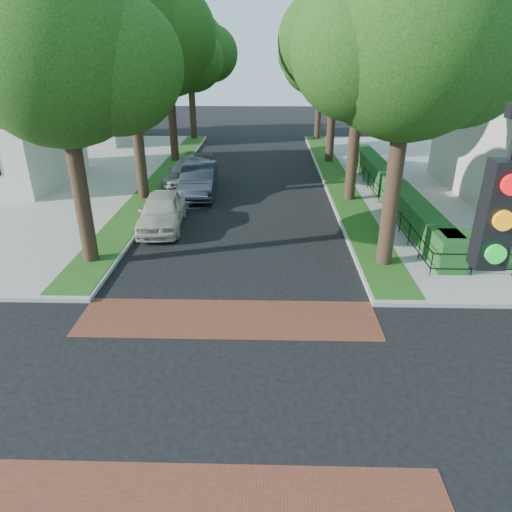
# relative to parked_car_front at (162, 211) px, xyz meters

# --- Properties ---
(ground) EXTENTS (120.00, 120.00, 0.00)m
(ground) POSITION_rel_parked_car_front_xyz_m (3.60, -10.85, -0.79)
(ground) COLOR black
(ground) RESTS_ON ground
(crosswalk_far) EXTENTS (9.00, 2.20, 0.01)m
(crosswalk_far) POSITION_rel_parked_car_front_xyz_m (3.60, -7.65, -0.78)
(crosswalk_far) COLOR brown
(crosswalk_far) RESTS_ON ground
(grass_strip_ne) EXTENTS (1.60, 29.80, 0.02)m
(grass_strip_ne) POSITION_rel_parked_car_front_xyz_m (9.00, 8.25, -0.63)
(grass_strip_ne) COLOR #214714
(grass_strip_ne) RESTS_ON sidewalk_ne
(grass_strip_nw) EXTENTS (1.60, 29.80, 0.02)m
(grass_strip_nw) POSITION_rel_parked_car_front_xyz_m (-1.80, 8.25, -0.63)
(grass_strip_nw) COLOR #214714
(grass_strip_nw) RESTS_ON sidewalk_nw
(tree_right_near) EXTENTS (7.75, 6.67, 10.66)m
(tree_right_near) POSITION_rel_parked_car_front_xyz_m (9.20, -3.61, 6.84)
(tree_right_near) COLOR black
(tree_right_near) RESTS_ON sidewalk_ne
(tree_right_mid) EXTENTS (8.25, 7.09, 11.22)m
(tree_right_mid) POSITION_rel_parked_car_front_xyz_m (9.21, 4.40, 7.20)
(tree_right_mid) COLOR black
(tree_right_mid) RESTS_ON sidewalk_ne
(tree_right_far) EXTENTS (7.25, 6.23, 9.74)m
(tree_right_far) POSITION_rel_parked_car_front_xyz_m (9.20, 13.37, 6.12)
(tree_right_far) COLOR black
(tree_right_far) RESTS_ON sidewalk_ne
(tree_right_back) EXTENTS (7.50, 6.45, 10.20)m
(tree_right_back) POSITION_rel_parked_car_front_xyz_m (9.20, 22.38, 6.48)
(tree_right_back) COLOR black
(tree_right_back) RESTS_ON sidewalk_ne
(tree_left_near) EXTENTS (7.50, 6.45, 10.20)m
(tree_left_near) POSITION_rel_parked_car_front_xyz_m (-1.80, -3.62, 6.48)
(tree_left_near) COLOR black
(tree_left_near) RESTS_ON sidewalk_nw
(tree_left_mid) EXTENTS (8.00, 6.88, 11.48)m
(tree_left_mid) POSITION_rel_parked_car_front_xyz_m (-1.79, 4.39, 7.56)
(tree_left_mid) COLOR black
(tree_left_mid) RESTS_ON sidewalk_nw
(tree_left_far) EXTENTS (7.00, 6.02, 9.86)m
(tree_left_far) POSITION_rel_parked_car_front_xyz_m (-1.80, 13.36, 6.33)
(tree_left_far) COLOR black
(tree_left_far) RESTS_ON sidewalk_nw
(tree_left_back) EXTENTS (7.75, 6.66, 10.44)m
(tree_left_back) POSITION_rel_parked_car_front_xyz_m (-1.80, 22.39, 6.62)
(tree_left_back) COLOR black
(tree_left_back) RESTS_ON sidewalk_nw
(hedge_main_road) EXTENTS (1.00, 18.00, 1.20)m
(hedge_main_road) POSITION_rel_parked_car_front_xyz_m (11.30, 4.15, -0.04)
(hedge_main_road) COLOR #17441A
(hedge_main_road) RESTS_ON sidewalk_ne
(fence_main_road) EXTENTS (0.06, 18.00, 0.90)m
(fence_main_road) POSITION_rel_parked_car_front_xyz_m (10.50, 4.15, -0.19)
(fence_main_road) COLOR black
(fence_main_road) RESTS_ON sidewalk_ne
(house_left_far) EXTENTS (10.00, 9.00, 10.14)m
(house_left_far) POSITION_rel_parked_car_front_xyz_m (-11.89, 21.14, 4.25)
(house_left_far) COLOR beige
(house_left_far) RESTS_ON sidewalk_nw
(parked_car_front) EXTENTS (2.17, 4.74, 1.57)m
(parked_car_front) POSITION_rel_parked_car_front_xyz_m (0.00, 0.00, 0.00)
(parked_car_front) COLOR beige
(parked_car_front) RESTS_ON ground
(parked_car_middle) EXTENTS (2.02, 5.23, 1.70)m
(parked_car_middle) POSITION_rel_parked_car_front_xyz_m (0.95, 5.25, 0.06)
(parked_car_middle) COLOR #1E242E
(parked_car_middle) RESTS_ON ground
(parked_car_rear) EXTENTS (2.74, 5.26, 1.46)m
(parked_car_rear) POSITION_rel_parked_car_front_xyz_m (0.00, 7.30, -0.06)
(parked_car_rear) COLOR gray
(parked_car_rear) RESTS_ON ground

